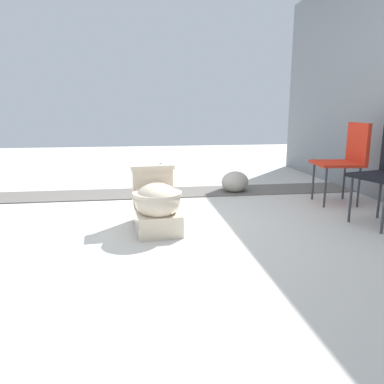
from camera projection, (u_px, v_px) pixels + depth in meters
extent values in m
plane|color=beige|center=(169.00, 221.00, 3.32)|extent=(14.00, 14.00, 0.00)
cube|color=#605B56|center=(203.00, 191.00, 4.48)|extent=(0.56, 8.00, 0.01)
cube|color=beige|center=(156.00, 219.00, 3.08)|extent=(0.63, 0.39, 0.17)
ellipsoid|color=beige|center=(157.00, 201.00, 2.95)|extent=(0.47, 0.40, 0.28)
cylinder|color=beige|center=(157.00, 194.00, 2.94)|extent=(0.42, 0.42, 0.03)
cube|color=beige|center=(152.00, 186.00, 3.23)|extent=(0.21, 0.36, 0.30)
cube|color=beige|center=(152.00, 167.00, 3.20)|extent=(0.24, 0.38, 0.04)
cylinder|color=silver|center=(161.00, 163.00, 3.21)|extent=(0.02, 0.02, 0.01)
cube|color=red|center=(337.00, 164.00, 3.86)|extent=(0.48, 0.48, 0.03)
cube|color=red|center=(358.00, 143.00, 3.82)|extent=(0.44, 0.08, 0.40)
cylinder|color=#38383D|center=(325.00, 188.00, 3.73)|extent=(0.02, 0.02, 0.40)
cylinder|color=#38383D|center=(313.00, 181.00, 4.06)|extent=(0.02, 0.02, 0.40)
cylinder|color=#38383D|center=(359.00, 187.00, 3.74)|extent=(0.02, 0.02, 0.40)
cylinder|color=#38383D|center=(344.00, 181.00, 4.08)|extent=(0.02, 0.02, 0.40)
cube|color=black|center=(384.00, 177.00, 3.10)|extent=(0.53, 0.53, 0.03)
cylinder|color=#38383D|center=(384.00, 209.00, 2.93)|extent=(0.02, 0.02, 0.40)
cylinder|color=#38383D|center=(351.00, 200.00, 3.23)|extent=(0.02, 0.02, 0.40)
cylinder|color=#38383D|center=(379.00, 196.00, 3.36)|extent=(0.02, 0.02, 0.40)
ellipsoid|color=#ADA899|center=(235.00, 182.00, 4.44)|extent=(0.43, 0.45, 0.25)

